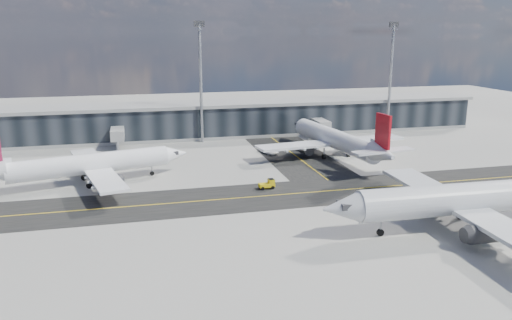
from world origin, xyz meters
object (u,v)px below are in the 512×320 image
at_px(airliner_near, 474,198).
at_px(service_van, 269,150).
at_px(airliner_redtail, 336,140).
at_px(baggage_tug, 268,184).
at_px(airliner_af, 87,164).

distance_m(airliner_near, service_van, 51.37).
relative_size(airliner_redtail, service_van, 7.51).
relative_size(baggage_tug, service_van, 0.52).
bearing_deg(service_van, airliner_redtail, -40.39).
bearing_deg(airliner_redtail, airliner_af, -178.96).
height_order(airliner_near, service_van, airliner_near).
distance_m(airliner_af, service_van, 40.38).
height_order(airliner_af, airliner_near, airliner_near).
bearing_deg(baggage_tug, service_van, 161.17).
relative_size(airliner_af, airliner_redtail, 0.90).
distance_m(airliner_af, airliner_redtail, 50.97).
distance_m(airliner_near, baggage_tug, 33.19).
xyz_separation_m(airliner_near, service_van, (-15.92, 48.72, -3.53)).
xyz_separation_m(airliner_redtail, service_van, (-12.88, 7.03, -3.21)).
height_order(airliner_redtail, airliner_near, airliner_near).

